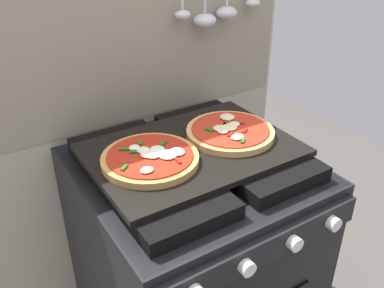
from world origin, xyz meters
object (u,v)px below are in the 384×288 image
Objects in this scene: pizza_left at (151,158)px; baking_tray at (192,150)px; pizza_right at (229,131)px; stove at (192,273)px.

baking_tray is at bearing 3.23° from pizza_left.
baking_tray is 0.13m from pizza_right.
stove is 3.67× the size of pizza_right.
baking_tray is 0.13m from pizza_left.
pizza_right is at bearing 2.70° from pizza_left.
pizza_left is at bearing -177.30° from pizza_right.
pizza_left is (-0.13, -0.01, 0.02)m from baking_tray.
pizza_right is (0.25, 0.01, -0.00)m from pizza_left.
pizza_left reaches higher than stove.
baking_tray is at bearing -177.84° from pizza_right.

